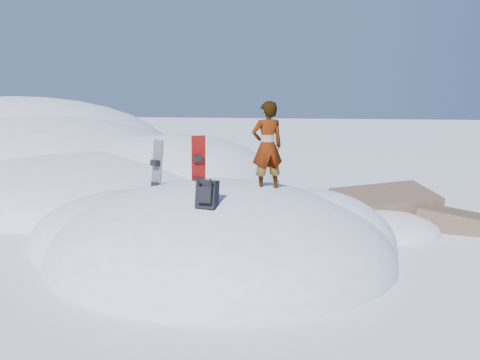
% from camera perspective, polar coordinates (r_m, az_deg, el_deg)
% --- Properties ---
extents(ground, '(120.00, 120.00, 0.00)m').
position_cam_1_polar(ground, '(9.65, -2.48, -9.11)').
color(ground, white).
rests_on(ground, ground).
extents(snow_mound, '(8.00, 6.00, 3.00)m').
position_cam_1_polar(snow_mound, '(9.91, -3.16, -8.60)').
color(snow_mound, white).
rests_on(snow_mound, ground).
extents(snow_ridge, '(21.50, 18.50, 6.40)m').
position_cam_1_polar(snow_ridge, '(22.72, -23.16, 1.28)').
color(snow_ridge, white).
rests_on(snow_ridge, ground).
extents(rock_outcrop, '(4.68, 4.41, 1.68)m').
position_cam_1_polar(rock_outcrop, '(12.42, 17.79, -5.12)').
color(rock_outcrop, brown).
rests_on(rock_outcrop, ground).
extents(snowboard_red, '(0.30, 0.26, 1.55)m').
position_cam_1_polar(snowboard_red, '(9.66, -5.09, 0.98)').
color(snowboard_red, red).
rests_on(snowboard_red, snow_mound).
extents(snowboard_dark, '(0.36, 0.33, 1.55)m').
position_cam_1_polar(snowboard_dark, '(9.79, -10.19, 0.41)').
color(snowboard_dark, black).
rests_on(snowboard_dark, snow_mound).
extents(backpack, '(0.38, 0.42, 0.57)m').
position_cam_1_polar(backpack, '(7.95, -4.06, -1.74)').
color(backpack, black).
rests_on(backpack, snow_mound).
extents(gear_pile, '(1.00, 0.79, 0.26)m').
position_cam_1_polar(gear_pile, '(9.15, -19.04, -9.93)').
color(gear_pile, black).
rests_on(gear_pile, ground).
extents(person, '(0.75, 0.67, 1.74)m').
position_cam_1_polar(person, '(9.05, 3.34, 4.11)').
color(person, slate).
rests_on(person, snow_mound).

